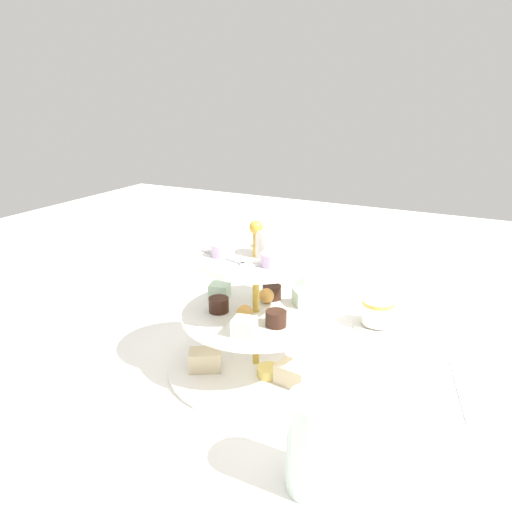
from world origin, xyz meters
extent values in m
plane|color=white|center=(0.00, 0.00, 0.00)|extent=(2.40, 2.40, 0.00)
cylinder|color=white|center=(0.00, 0.00, 0.01)|extent=(0.27, 0.27, 0.01)
cylinder|color=white|center=(0.00, 0.00, 0.09)|extent=(0.22, 0.22, 0.01)
cylinder|color=white|center=(0.00, 0.00, 0.18)|extent=(0.17, 0.17, 0.01)
cylinder|color=gold|center=(0.00, 0.00, 0.11)|extent=(0.01, 0.01, 0.23)
sphere|color=gold|center=(0.00, 0.00, 0.23)|extent=(0.02, 0.02, 0.02)
cube|color=beige|center=(0.07, -0.03, 0.03)|extent=(0.05, 0.04, 0.03)
cube|color=beige|center=(-0.01, 0.08, 0.03)|extent=(0.03, 0.05, 0.03)
cube|color=beige|center=(-0.06, -0.05, 0.03)|extent=(0.06, 0.05, 0.03)
cylinder|color=#E5C660|center=(0.03, -0.02, 0.02)|extent=(0.04, 0.04, 0.01)
cylinder|color=#381E14|center=(0.00, 0.06, 0.11)|extent=(0.03, 0.03, 0.02)
cylinder|color=#381E14|center=(-0.05, -0.03, 0.11)|extent=(0.03, 0.03, 0.02)
cylinder|color=#381E14|center=(0.05, -0.03, 0.11)|extent=(0.03, 0.03, 0.02)
cube|color=silver|center=(0.06, 0.06, 0.11)|extent=(0.04, 0.04, 0.02)
cube|color=silver|center=(-0.08, 0.02, 0.11)|extent=(0.04, 0.04, 0.02)
cube|color=silver|center=(0.02, -0.08, 0.11)|extent=(0.03, 0.03, 0.02)
sphere|color=gold|center=(0.00, 0.04, 0.11)|extent=(0.02, 0.02, 0.02)
sphere|color=gold|center=(0.00, -0.04, 0.11)|extent=(0.02, 0.02, 0.02)
cylinder|color=silver|center=(-0.04, -0.02, 0.19)|extent=(0.03, 0.03, 0.02)
cylinder|color=silver|center=(0.04, -0.03, 0.19)|extent=(0.03, 0.03, 0.02)
cylinder|color=silver|center=(0.00, 0.05, 0.19)|extent=(0.03, 0.03, 0.02)
cylinder|color=white|center=(0.01, 0.01, 0.20)|extent=(0.04, 0.04, 0.04)
cube|color=silver|center=(-0.04, -0.03, 0.19)|extent=(0.09, 0.04, 0.00)
cube|color=silver|center=(0.04, -0.03, 0.19)|extent=(0.08, 0.05, 0.00)
cylinder|color=silver|center=(0.17, -0.19, 0.06)|extent=(0.07, 0.07, 0.11)
cylinder|color=silver|center=(-0.01, 0.25, 0.04)|extent=(0.06, 0.06, 0.07)
cylinder|color=white|center=(0.13, 0.23, 0.00)|extent=(0.09, 0.09, 0.01)
cylinder|color=white|center=(0.13, 0.23, 0.03)|extent=(0.06, 0.06, 0.04)
cylinder|color=gold|center=(0.13, 0.23, 0.05)|extent=(0.06, 0.06, 0.01)
cube|color=silver|center=(-0.19, -0.24, 0.00)|extent=(0.14, 0.11, 0.00)
cube|color=silver|center=(0.29, 0.08, 0.00)|extent=(0.06, 0.17, 0.00)
camera|label=1|loc=(0.32, -0.62, 0.42)|focal=35.73mm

